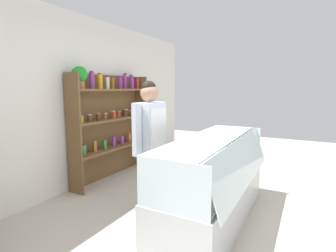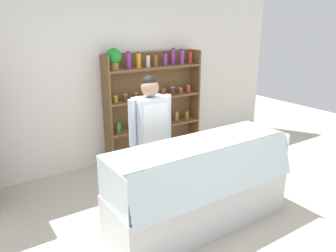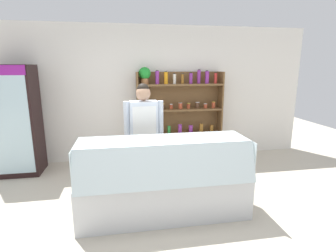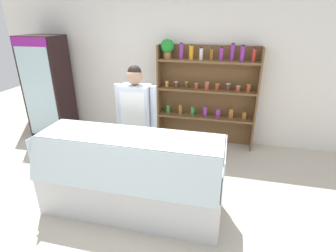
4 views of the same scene
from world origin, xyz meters
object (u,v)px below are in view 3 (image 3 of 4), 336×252
drinks_fridge (16,121)px  shelving_unit (177,109)px  deli_display_case (164,192)px  shop_clerk (144,129)px

drinks_fridge → shelving_unit: drinks_fridge is taller
drinks_fridge → deli_display_case: drinks_fridge is taller
drinks_fridge → deli_display_case: (2.34, -1.80, -0.65)m
shelving_unit → deli_display_case: (-0.61, -2.11, -0.74)m
deli_display_case → shop_clerk: (-0.18, 0.76, 0.67)m
shop_clerk → drinks_fridge: bearing=154.3°
drinks_fridge → shelving_unit: 2.97m
drinks_fridge → shop_clerk: 2.40m
shelving_unit → shop_clerk: size_ratio=1.14×
deli_display_case → shelving_unit: bearing=73.9°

